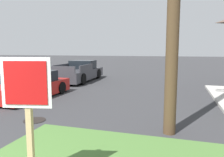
# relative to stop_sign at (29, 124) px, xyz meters

# --- Properties ---
(stop_sign) EXTENTS (0.77, 0.35, 2.10)m
(stop_sign) POSITION_rel_stop_sign_xyz_m (0.00, 0.00, 0.00)
(stop_sign) COLOR tan
(stop_sign) RESTS_ON grass_corner_patch
(manhole_cover) EXTENTS (0.70, 0.70, 0.02)m
(manhole_cover) POSITION_rel_stop_sign_xyz_m (-2.17, 3.02, -1.11)
(manhole_cover) COLOR black
(manhole_cover) RESTS_ON ground
(parked_sedan_red) EXTENTS (2.04, 4.31, 1.25)m
(parked_sedan_red) POSITION_rel_stop_sign_xyz_m (-4.50, 5.99, -0.58)
(parked_sedan_red) COLOR red
(parked_sedan_red) RESTS_ON ground
(pickup_truck_charcoal) EXTENTS (2.31, 5.62, 1.48)m
(pickup_truck_charcoal) POSITION_rel_stop_sign_xyz_m (-4.78, 11.99, -0.50)
(pickup_truck_charcoal) COLOR #38383D
(pickup_truck_charcoal) RESTS_ON ground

